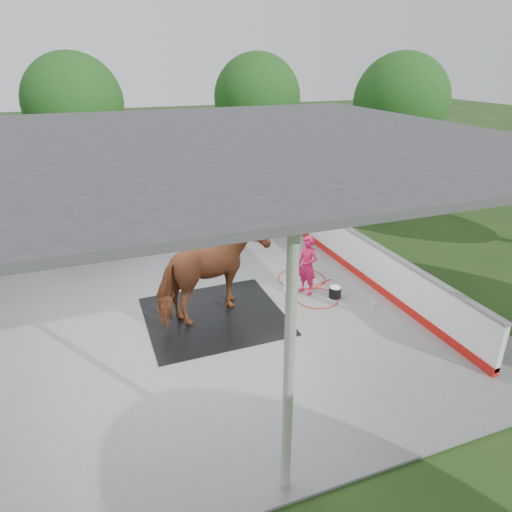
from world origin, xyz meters
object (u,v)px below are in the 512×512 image
object	(u,v)px
dasher_board	(374,266)
wash_bucket	(335,292)
horse	(213,273)
handler	(307,265)

from	to	relation	value
dasher_board	wash_bucket	distance (m)	1.32
dasher_board	horse	bearing A→B (deg)	-179.49
horse	handler	size ratio (longest dim) A/B	1.68
handler	wash_bucket	bearing A→B (deg)	26.32
dasher_board	wash_bucket	bearing A→B (deg)	-169.82
horse	wash_bucket	distance (m)	3.19
horse	handler	xyz separation A→B (m)	(2.48, 0.28, -0.34)
horse	wash_bucket	bearing A→B (deg)	-116.25
dasher_board	wash_bucket	xyz separation A→B (m)	(-1.23, -0.22, -0.40)
wash_bucket	dasher_board	bearing A→B (deg)	10.18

